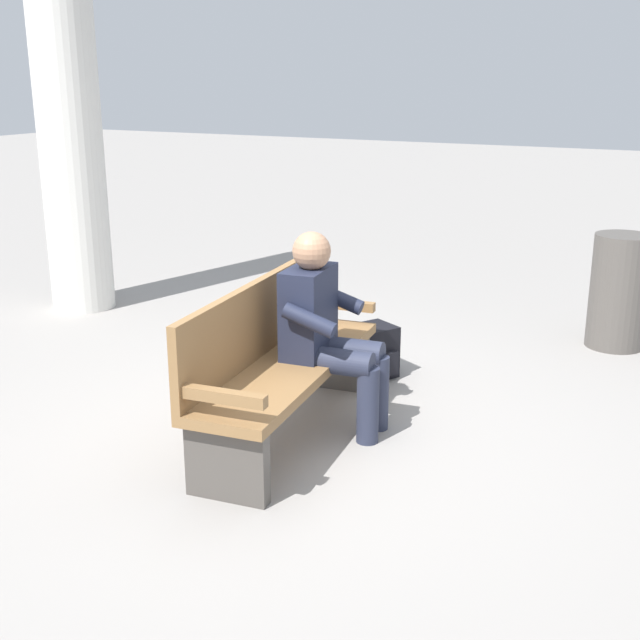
% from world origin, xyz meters
% --- Properties ---
extents(ground_plane, '(40.00, 40.00, 0.00)m').
position_xyz_m(ground_plane, '(0.00, 0.00, 0.00)').
color(ground_plane, gray).
extents(bench_near, '(1.84, 0.68, 0.90)m').
position_xyz_m(bench_near, '(0.01, -0.07, 0.46)').
color(bench_near, olive).
rests_on(bench_near, ground).
extents(person_seated, '(0.60, 0.60, 1.18)m').
position_xyz_m(person_seated, '(-0.19, 0.14, 0.63)').
color(person_seated, '#1E2338').
rests_on(person_seated, ground).
extents(backpack, '(0.40, 0.39, 0.36)m').
position_xyz_m(backpack, '(-1.10, 0.03, 0.18)').
color(backpack, black).
rests_on(backpack, ground).
extents(support_pillar, '(0.55, 0.55, 3.92)m').
position_xyz_m(support_pillar, '(-1.54, -2.99, 1.96)').
color(support_pillar, silver).
rests_on(support_pillar, ground).
extents(trash_bin, '(0.43, 0.43, 0.87)m').
position_xyz_m(trash_bin, '(-2.56, 1.44, 0.44)').
color(trash_bin, '#514C47').
rests_on(trash_bin, ground).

